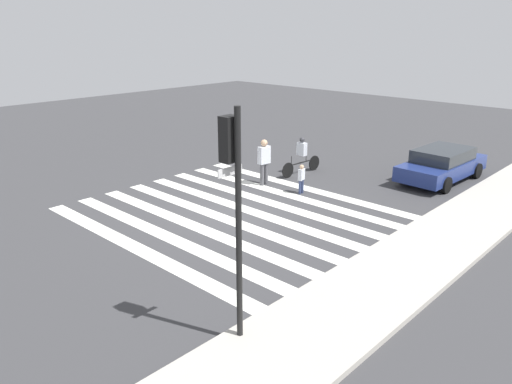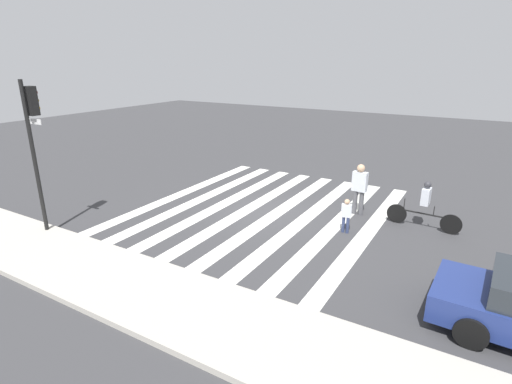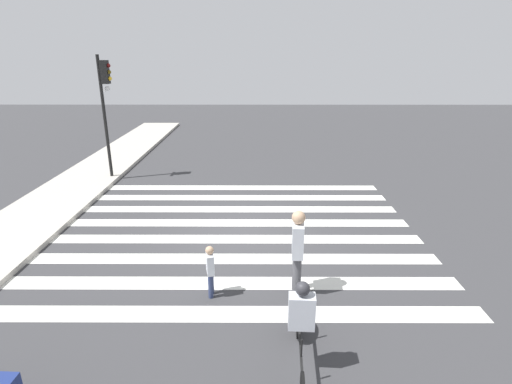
% 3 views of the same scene
% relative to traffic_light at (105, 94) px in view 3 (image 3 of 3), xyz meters
% --- Properties ---
extents(ground_plane, '(60.00, 60.00, 0.00)m').
position_rel_traffic_light_xyz_m(ground_plane, '(-4.96, -5.18, -3.33)').
color(ground_plane, '#38383A').
extents(sidewalk_curb, '(36.00, 2.50, 0.14)m').
position_rel_traffic_light_xyz_m(sidewalk_curb, '(-4.96, 1.07, -3.26)').
color(sidewalk_curb, '#ADA89E').
rests_on(sidewalk_curb, ground_plane).
extents(crosswalk_stripes, '(8.25, 10.00, 0.01)m').
position_rel_traffic_light_xyz_m(crosswalk_stripes, '(-4.96, -5.18, -3.33)').
color(crosswalk_stripes, silver).
rests_on(crosswalk_stripes, ground_plane).
extents(traffic_light, '(0.60, 0.50, 4.76)m').
position_rel_traffic_light_xyz_m(traffic_light, '(0.00, 0.00, 0.00)').
color(traffic_light, black).
rests_on(traffic_light, ground_plane).
extents(pedestrian_adult_blue_shirt, '(0.53, 0.27, 1.85)m').
position_rel_traffic_light_xyz_m(pedestrian_adult_blue_shirt, '(-8.05, -6.55, -2.29)').
color(pedestrian_adult_blue_shirt, '#4C4C51').
rests_on(pedestrian_adult_blue_shirt, ground_plane).
extents(pedestrian_child_with_backpack, '(0.34, 0.21, 1.14)m').
position_rel_traffic_light_xyz_m(pedestrian_child_with_backpack, '(-8.19, -4.77, -2.69)').
color(pedestrian_child_with_backpack, navy).
rests_on(pedestrian_child_with_backpack, ground_plane).
extents(cyclist_far_lane, '(2.35, 0.41, 1.61)m').
position_rel_traffic_light_xyz_m(cyclist_far_lane, '(-10.26, -6.40, -2.47)').
color(cyclist_far_lane, black).
rests_on(cyclist_far_lane, ground_plane).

